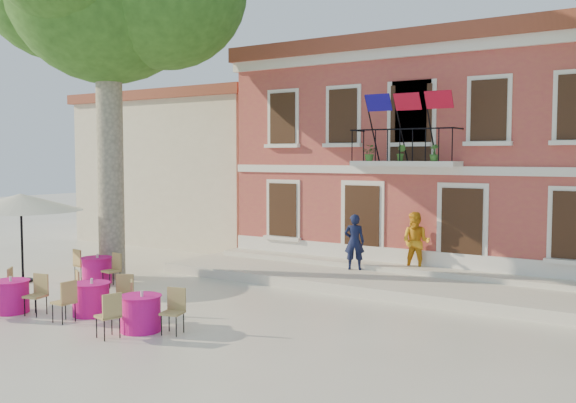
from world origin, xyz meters
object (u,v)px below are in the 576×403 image
(cafe_table_1, at_px, (91,297))
(cafe_table_4, at_px, (141,311))
(cafe_table_0, at_px, (10,295))
(pedestrian_orange, at_px, (416,242))
(patio_umbrella, at_px, (21,203))
(pedestrian_navy, at_px, (354,242))
(cafe_table_3, at_px, (97,269))

(cafe_table_1, relative_size, cafe_table_4, 1.03)
(cafe_table_0, xyz_separation_m, cafe_table_1, (1.83, 0.86, 0.00))
(pedestrian_orange, height_order, cafe_table_0, pedestrian_orange)
(patio_umbrella, xyz_separation_m, pedestrian_orange, (9.78, 6.31, -1.17))
(cafe_table_0, height_order, cafe_table_4, same)
(cafe_table_1, distance_m, cafe_table_4, 2.01)
(pedestrian_navy, relative_size, cafe_table_0, 0.92)
(patio_umbrella, distance_m, cafe_table_3, 2.99)
(cafe_table_0, bearing_deg, patio_umbrella, 141.63)
(patio_umbrella, bearing_deg, cafe_table_4, -15.71)
(cafe_table_3, bearing_deg, pedestrian_navy, 37.76)
(cafe_table_0, relative_size, cafe_table_1, 0.98)
(patio_umbrella, bearing_deg, cafe_table_1, -17.98)
(pedestrian_navy, relative_size, pedestrian_orange, 0.94)
(pedestrian_orange, relative_size, cafe_table_3, 0.91)
(cafe_table_0, bearing_deg, pedestrian_navy, 58.76)
(pedestrian_navy, xyz_separation_m, cafe_table_1, (-3.13, -7.31, -0.71))
(pedestrian_orange, bearing_deg, cafe_table_0, -131.19)
(patio_umbrella, bearing_deg, pedestrian_navy, 35.27)
(cafe_table_4, bearing_deg, cafe_table_0, -172.30)
(pedestrian_navy, relative_size, cafe_table_3, 0.86)
(cafe_table_1, bearing_deg, cafe_table_4, -9.84)
(pedestrian_navy, bearing_deg, cafe_table_1, 42.47)
(cafe_table_0, bearing_deg, cafe_table_1, 25.19)
(cafe_table_0, distance_m, cafe_table_4, 3.84)
(pedestrian_orange, distance_m, cafe_table_0, 11.05)
(cafe_table_0, distance_m, cafe_table_3, 3.66)
(cafe_table_1, bearing_deg, cafe_table_0, -154.81)
(pedestrian_navy, xyz_separation_m, cafe_table_4, (-1.14, -7.65, -0.71))
(pedestrian_orange, bearing_deg, cafe_table_1, -125.41)
(patio_umbrella, xyz_separation_m, pedestrian_navy, (8.06, 5.70, -1.22))
(patio_umbrella, xyz_separation_m, cafe_table_0, (3.11, -2.46, -1.93))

